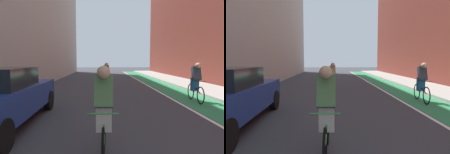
{
  "view_description": "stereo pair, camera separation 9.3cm",
  "coord_description": "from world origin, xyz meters",
  "views": [
    {
      "loc": [
        -0.51,
        4.28,
        1.71
      ],
      "look_at": [
        -0.08,
        13.73,
        0.92
      ],
      "focal_mm": 31.62,
      "sensor_mm": 36.0,
      "label": 1
    },
    {
      "loc": [
        -0.42,
        4.28,
        1.71
      ],
      "look_at": [
        -0.08,
        13.73,
        0.92
      ],
      "focal_mm": 31.62,
      "sensor_mm": 36.0,
      "label": 2
    }
  ],
  "objects": [
    {
      "name": "ground_plane",
      "position": [
        0.0,
        14.41,
        0.0
      ],
      "size": [
        81.01,
        81.01,
        0.0
      ],
      "primitive_type": "plane",
      "color": "#38383D"
    },
    {
      "name": "bike_lane_paint",
      "position": [
        3.46,
        16.41,
        0.0
      ],
      "size": [
        1.6,
        36.82,
        0.0
      ],
      "primitive_type": "cube",
      "color": "#2D8451",
      "rests_on": "ground"
    },
    {
      "name": "lane_divider_stripe",
      "position": [
        2.56,
        16.41,
        0.0
      ],
      "size": [
        0.12,
        36.82,
        0.0
      ],
      "primitive_type": "cube",
      "color": "white",
      "rests_on": "ground"
    },
    {
      "name": "sidewalk_right",
      "position": [
        5.53,
        16.41,
        0.07
      ],
      "size": [
        2.53,
        36.82,
        0.14
      ],
      "primitive_type": "cube",
      "color": "#A8A59E",
      "rests_on": "ground"
    },
    {
      "name": "building_facade_right",
      "position": [
        7.99,
        18.41,
        5.88
      ],
      "size": [
        2.4,
        32.82,
        11.75
      ],
      "primitive_type": "cube",
      "color": "brown",
      "rests_on": "ground"
    },
    {
      "name": "cyclist_mid",
      "position": [
        -0.5,
        7.71,
        0.81
      ],
      "size": [
        0.48,
        1.75,
        1.63
      ],
      "color": "black",
      "rests_on": "ground"
    },
    {
      "name": "cyclist_trailing",
      "position": [
        3.35,
        12.29,
        0.85
      ],
      "size": [
        0.48,
        1.74,
        1.63
      ],
      "color": "black",
      "rests_on": "ground"
    },
    {
      "name": "cyclist_far",
      "position": [
        -0.33,
        15.59,
        0.81
      ],
      "size": [
        0.48,
        1.69,
        1.6
      ],
      "color": "black",
      "rests_on": "ground"
    }
  ]
}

